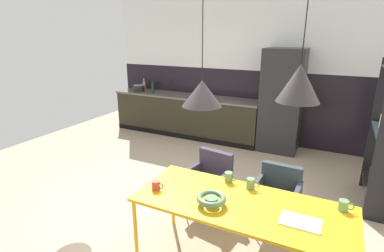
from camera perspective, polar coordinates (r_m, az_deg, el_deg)
ground_plane at (r=4.02m, az=-3.25°, el=-15.23°), size 7.99×7.99×0.00m
back_wall_splashback_dark at (r=6.34m, az=10.29°, el=4.00°), size 6.05×0.12×1.45m
back_wall_panel_upper at (r=6.18m, az=11.05°, el=17.21°), size 6.05×0.12×1.45m
kitchen_counter at (r=6.54m, az=-1.22°, el=2.12°), size 3.30×0.63×0.88m
refrigerator_column at (r=5.78m, az=16.79°, el=4.59°), size 0.72×0.60×1.91m
dining_table at (r=2.79m, az=9.36°, el=-15.03°), size 1.92×0.79×0.72m
armchair_near_window at (r=3.75m, az=3.58°, el=-9.27°), size 0.55×0.54×0.76m
armchair_far_side at (r=3.59m, az=16.18°, el=-11.44°), size 0.50×0.49×0.72m
fruit_bowl at (r=2.68m, az=3.72°, el=-13.83°), size 0.26×0.26×0.09m
open_book at (r=2.64m, az=20.08°, el=-16.88°), size 0.32×0.21×0.02m
mug_white_ceramic at (r=2.93m, az=-6.88°, el=-11.20°), size 0.12×0.08×0.09m
mug_wide_latte at (r=2.98m, az=11.23°, el=-10.77°), size 0.13×0.08×0.11m
mug_dark_espresso at (r=3.07m, az=7.08°, el=-9.71°), size 0.13×0.08×0.10m
mug_short_terracotta at (r=2.91m, az=27.09°, el=-13.42°), size 0.13×0.08×0.10m
cooking_pot at (r=6.99m, az=-10.11°, el=7.19°), size 0.25×0.25×0.17m
bottle_oil_tall at (r=6.67m, az=-7.53°, el=7.22°), size 0.06×0.06×0.28m
bottle_wine_green at (r=7.21m, az=-9.17°, el=7.75°), size 0.06×0.06×0.26m
pendant_lamp_over_table_near at (r=2.52m, az=1.94°, el=6.31°), size 0.34×0.34×1.28m
pendant_lamp_over_table_far at (r=2.29m, az=19.86°, el=7.73°), size 0.32×0.32×1.17m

